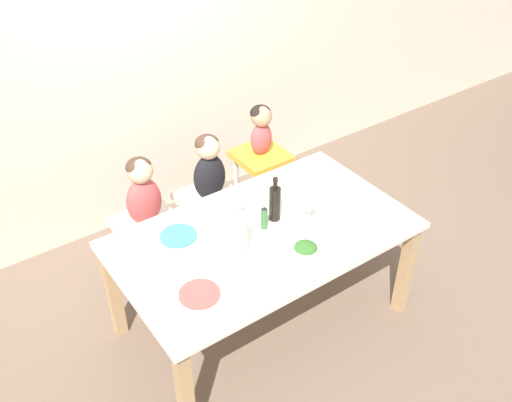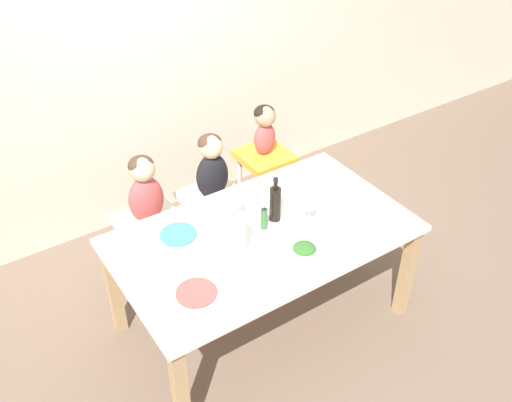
{
  "view_description": "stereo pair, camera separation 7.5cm",
  "coord_description": "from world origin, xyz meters",
  "px_view_note": "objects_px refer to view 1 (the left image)",
  "views": [
    {
      "loc": [
        -1.49,
        -2.04,
        2.8
      ],
      "look_at": [
        0.0,
        0.07,
        0.9
      ],
      "focal_mm": 40.0,
      "sensor_mm": 36.0,
      "label": 1
    },
    {
      "loc": [
        -1.43,
        -2.09,
        2.8
      ],
      "look_at": [
        0.0,
        0.07,
        0.9
      ],
      "focal_mm": 40.0,
      "sensor_mm": 36.0,
      "label": 2
    }
  ],
  "objects_px": {
    "chair_far_center": "(211,206)",
    "person_child_center": "(209,166)",
    "person_child_left": "(142,190)",
    "dinner_plate_back_right": "(312,179)",
    "dinner_plate_front_left": "(199,294)",
    "person_baby_right": "(261,126)",
    "salad_bowl_large": "(306,251)",
    "chair_far_left": "(148,231)",
    "dinner_plate_back_left": "(178,236)",
    "paper_towel_roll": "(237,235)",
    "wine_bottle": "(275,203)",
    "chair_right_highchair": "(261,170)",
    "wine_glass_near": "(310,204)",
    "wine_glass_far": "(235,202)"
  },
  "relations": [
    {
      "from": "chair_far_left",
      "to": "person_child_left",
      "type": "xyz_separation_m",
      "value": [
        0.0,
        0.0,
        0.34
      ]
    },
    {
      "from": "wine_bottle",
      "to": "person_baby_right",
      "type": "bearing_deg",
      "value": 60.06
    },
    {
      "from": "chair_far_left",
      "to": "wine_glass_far",
      "type": "bearing_deg",
      "value": -61.15
    },
    {
      "from": "person_child_left",
      "to": "chair_far_center",
      "type": "bearing_deg",
      "value": -0.17
    },
    {
      "from": "chair_far_center",
      "to": "salad_bowl_large",
      "type": "distance_m",
      "value": 1.13
    },
    {
      "from": "chair_far_center",
      "to": "person_baby_right",
      "type": "distance_m",
      "value": 0.66
    },
    {
      "from": "paper_towel_roll",
      "to": "wine_bottle",
      "type": "bearing_deg",
      "value": 20.61
    },
    {
      "from": "chair_far_center",
      "to": "person_child_center",
      "type": "xyz_separation_m",
      "value": [
        0.0,
        0.0,
        0.34
      ]
    },
    {
      "from": "chair_far_left",
      "to": "wine_glass_far",
      "type": "relative_size",
      "value": 2.58
    },
    {
      "from": "wine_glass_far",
      "to": "dinner_plate_back_left",
      "type": "bearing_deg",
      "value": 169.91
    },
    {
      "from": "salad_bowl_large",
      "to": "dinner_plate_front_left",
      "type": "height_order",
      "value": "salad_bowl_large"
    },
    {
      "from": "salad_bowl_large",
      "to": "dinner_plate_front_left",
      "type": "xyz_separation_m",
      "value": [
        -0.62,
        0.09,
        -0.04
      ]
    },
    {
      "from": "chair_far_left",
      "to": "person_child_center",
      "type": "bearing_deg",
      "value": 0.17
    },
    {
      "from": "wine_glass_near",
      "to": "dinner_plate_front_left",
      "type": "bearing_deg",
      "value": -170.29
    },
    {
      "from": "paper_towel_roll",
      "to": "salad_bowl_large",
      "type": "distance_m",
      "value": 0.38
    },
    {
      "from": "person_baby_right",
      "to": "dinner_plate_back_right",
      "type": "relative_size",
      "value": 1.74
    },
    {
      "from": "wine_bottle",
      "to": "paper_towel_roll",
      "type": "height_order",
      "value": "wine_bottle"
    },
    {
      "from": "chair_far_left",
      "to": "chair_far_center",
      "type": "distance_m",
      "value": 0.49
    },
    {
      "from": "chair_far_left",
      "to": "person_child_center",
      "type": "xyz_separation_m",
      "value": [
        0.49,
        0.0,
        0.34
      ]
    },
    {
      "from": "paper_towel_roll",
      "to": "dinner_plate_back_left",
      "type": "height_order",
      "value": "paper_towel_roll"
    },
    {
      "from": "wine_glass_near",
      "to": "dinner_plate_front_left",
      "type": "height_order",
      "value": "wine_glass_near"
    },
    {
      "from": "chair_far_center",
      "to": "dinner_plate_back_right",
      "type": "height_order",
      "value": "dinner_plate_back_right"
    },
    {
      "from": "chair_far_left",
      "to": "dinner_plate_back_left",
      "type": "bearing_deg",
      "value": -93.28
    },
    {
      "from": "chair_far_center",
      "to": "paper_towel_roll",
      "type": "distance_m",
      "value": 1.0
    },
    {
      "from": "paper_towel_roll",
      "to": "salad_bowl_large",
      "type": "height_order",
      "value": "paper_towel_roll"
    },
    {
      "from": "chair_far_left",
      "to": "person_child_left",
      "type": "distance_m",
      "value": 0.34
    },
    {
      "from": "dinner_plate_back_right",
      "to": "dinner_plate_front_left",
      "type": "bearing_deg",
      "value": -157.31
    },
    {
      "from": "wine_glass_far",
      "to": "dinner_plate_front_left",
      "type": "xyz_separation_m",
      "value": [
        -0.49,
        -0.4,
        -0.13
      ]
    },
    {
      "from": "dinner_plate_front_left",
      "to": "dinner_plate_back_right",
      "type": "bearing_deg",
      "value": 22.69
    },
    {
      "from": "dinner_plate_back_right",
      "to": "chair_right_highchair",
      "type": "bearing_deg",
      "value": 94.74
    },
    {
      "from": "wine_glass_far",
      "to": "salad_bowl_large",
      "type": "bearing_deg",
      "value": -75.11
    },
    {
      "from": "person_child_center",
      "to": "wine_glass_near",
      "type": "relative_size",
      "value": 2.66
    },
    {
      "from": "wine_glass_near",
      "to": "dinner_plate_back_right",
      "type": "xyz_separation_m",
      "value": [
        0.3,
        0.33,
        -0.13
      ]
    },
    {
      "from": "wine_bottle",
      "to": "dinner_plate_front_left",
      "type": "xyz_separation_m",
      "value": [
        -0.68,
        -0.28,
        -0.11
      ]
    },
    {
      "from": "chair_right_highchair",
      "to": "wine_glass_near",
      "type": "relative_size",
      "value": 3.71
    },
    {
      "from": "chair_right_highchair",
      "to": "paper_towel_roll",
      "type": "xyz_separation_m",
      "value": [
        -0.76,
        -0.83,
        0.31
      ]
    },
    {
      "from": "chair_right_highchair",
      "to": "wine_glass_far",
      "type": "bearing_deg",
      "value": -135.94
    },
    {
      "from": "chair_far_center",
      "to": "person_child_center",
      "type": "height_order",
      "value": "person_child_center"
    },
    {
      "from": "chair_far_center",
      "to": "wine_bottle",
      "type": "height_order",
      "value": "wine_bottle"
    },
    {
      "from": "dinner_plate_front_left",
      "to": "wine_glass_far",
      "type": "bearing_deg",
      "value": 39.58
    },
    {
      "from": "chair_far_left",
      "to": "salad_bowl_large",
      "type": "bearing_deg",
      "value": -67.18
    },
    {
      "from": "paper_towel_roll",
      "to": "wine_glass_far",
      "type": "height_order",
      "value": "paper_towel_roll"
    },
    {
      "from": "chair_far_left",
      "to": "person_baby_right",
      "type": "bearing_deg",
      "value": 0.12
    },
    {
      "from": "salad_bowl_large",
      "to": "dinner_plate_back_right",
      "type": "height_order",
      "value": "salad_bowl_large"
    },
    {
      "from": "person_child_left",
      "to": "salad_bowl_large",
      "type": "distance_m",
      "value": 1.16
    },
    {
      "from": "person_baby_right",
      "to": "dinner_plate_back_left",
      "type": "bearing_deg",
      "value": -151.28
    },
    {
      "from": "person_child_left",
      "to": "person_child_center",
      "type": "distance_m",
      "value": 0.49
    },
    {
      "from": "person_child_center",
      "to": "wine_glass_near",
      "type": "distance_m",
      "value": 0.87
    },
    {
      "from": "person_baby_right",
      "to": "wine_bottle",
      "type": "relative_size",
      "value": 1.28
    },
    {
      "from": "dinner_plate_front_left",
      "to": "dinner_plate_back_left",
      "type": "bearing_deg",
      "value": 73.64
    }
  ]
}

